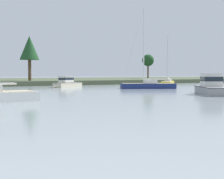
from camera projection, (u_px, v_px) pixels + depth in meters
The scene contains 7 objects.
sailboat_navy at pixel (148, 87), 56.30m from camera, with size 9.68×6.41×14.53m.
sailboat_yellow at pixel (168, 84), 70.06m from camera, with size 7.15×6.95×11.38m.
cruiser_cream at pixel (65, 85), 61.36m from camera, with size 7.38×5.28×3.82m.
cruiser_grey at pixel (210, 89), 41.24m from camera, with size 6.99×8.84×4.77m.
mooring_buoy_white at pixel (205, 86), 68.16m from camera, with size 0.40×0.40×0.46m.
shore_tree_inland_b at pixel (29, 48), 72.08m from camera, with size 4.33×4.33×9.99m.
shore_tree_center at pixel (148, 60), 111.17m from camera, with size 4.07×4.07×8.17m.
Camera 1 is at (-14.23, -8.28, 2.63)m, focal length 51.90 mm.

